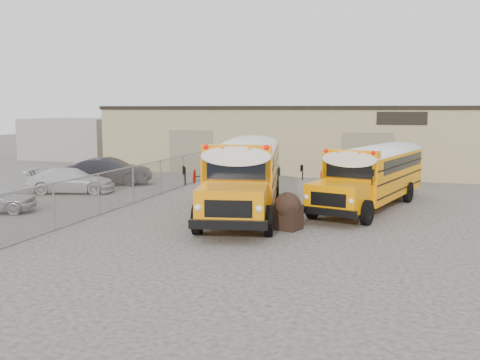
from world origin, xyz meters
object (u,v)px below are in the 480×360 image
(tarp_bundle, at_px, (287,210))
(school_bus_right, at_px, (407,161))
(school_bus_left, at_px, (256,156))
(car_dark, at_px, (109,171))
(car_white, at_px, (71,180))

(tarp_bundle, bearing_deg, school_bus_right, 69.84)
(school_bus_left, distance_m, car_dark, 8.92)
(school_bus_left, relative_size, car_white, 2.44)
(tarp_bundle, bearing_deg, school_bus_left, 112.36)
(school_bus_right, bearing_deg, car_dark, -170.20)
(tarp_bundle, relative_size, car_dark, 0.29)
(car_white, height_order, car_dark, car_dark)
(tarp_bundle, xyz_separation_m, car_white, (-12.97, 5.15, -0.05))
(school_bus_right, xyz_separation_m, car_white, (-17.19, -6.33, -0.98))
(school_bus_left, relative_size, tarp_bundle, 7.97)
(car_dark, bearing_deg, school_bus_right, -96.04)
(school_bus_right, relative_size, car_white, 2.17)
(school_bus_right, xyz_separation_m, car_dark, (-16.90, -2.92, -0.85))
(school_bus_left, xyz_separation_m, car_white, (-9.11, -4.24, -1.18))
(school_bus_left, height_order, school_bus_right, school_bus_left)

